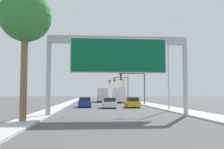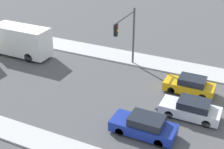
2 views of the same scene
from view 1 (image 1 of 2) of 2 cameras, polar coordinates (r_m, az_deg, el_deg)
The scene contains 13 objects.
sidewalk_right at distance 66.03m, azimuth 4.29°, elevation -6.02°, with size 3.00×120.00×0.15m.
median_strip_left at distance 65.40m, azimuth -8.87°, elevation -5.99°, with size 2.00×120.00×0.15m.
sign_gantry at distance 23.47m, azimuth 1.52°, elevation 4.73°, with size 13.34×0.73×7.46m.
car_mid_left at distance 38.25m, azimuth -6.19°, elevation -6.35°, with size 1.87×4.55×1.51m.
car_mid_center at distance 35.86m, azimuth -0.66°, elevation -6.54°, with size 1.86×4.44×1.47m.
car_mid_right at distance 37.16m, azimuth 4.66°, elevation -6.43°, with size 1.80×4.22×1.50m.
truck_box_primary at distance 60.61m, azimuth -2.31°, elevation -4.70°, with size 2.32×8.92×3.22m.
truck_box_secondary at distance 55.68m, azimuth 1.53°, elevation -4.72°, with size 2.32×8.68×3.27m.
traffic_light_near_intersection at distance 43.92m, azimuth 5.48°, elevation -1.82°, with size 4.63×0.32×5.83m.
traffic_light_mid_block at distance 63.74m, azimuth 2.61°, elevation -2.34°, with size 3.88×0.32×6.36m.
traffic_light_far_intersection at distance 73.65m, azimuth 1.48°, elevation -2.62°, with size 4.38×0.32×6.25m.
palm_tree_foreground at distance 19.56m, azimuth -19.19°, elevation 12.20°, with size 3.76×3.76×9.59m.
street_lamp_right at distance 31.21m, azimuth 12.26°, elevation 1.44°, with size 2.42×0.28×8.82m.
Camera 1 is at (-2.50, -5.20, 2.13)m, focal length 40.00 mm.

